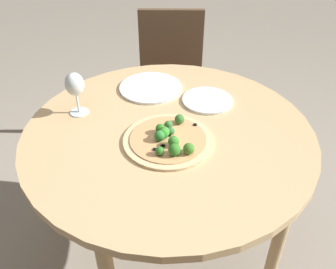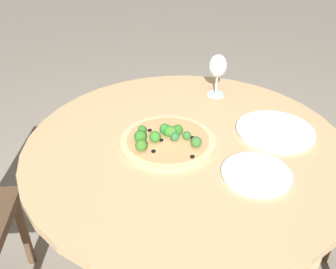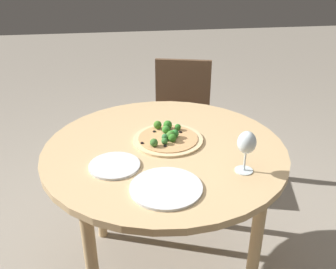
{
  "view_description": "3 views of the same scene",
  "coord_description": "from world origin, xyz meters",
  "px_view_note": "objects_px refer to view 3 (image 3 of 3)",
  "views": [
    {
      "loc": [
        -1.01,
        0.38,
        1.56
      ],
      "look_at": [
        -0.06,
        0.02,
        0.78
      ],
      "focal_mm": 40.0,
      "sensor_mm": 36.0,
      "label": 1
    },
    {
      "loc": [
        -0.38,
        -0.93,
        1.44
      ],
      "look_at": [
        -0.06,
        0.02,
        0.78
      ],
      "focal_mm": 40.0,
      "sensor_mm": 36.0,
      "label": 2
    },
    {
      "loc": [
        1.41,
        -0.18,
        1.54
      ],
      "look_at": [
        -0.06,
        0.02,
        0.78
      ],
      "focal_mm": 40.0,
      "sensor_mm": 36.0,
      "label": 3
    }
  ],
  "objects_px": {
    "wine_glass": "(247,144)",
    "plate_near": "(166,188)",
    "plate_far": "(115,165)",
    "chair": "(181,119)",
    "pizza": "(168,137)"
  },
  "relations": [
    {
      "from": "pizza",
      "to": "plate_far",
      "type": "distance_m",
      "value": 0.31
    },
    {
      "from": "pizza",
      "to": "chair",
      "type": "bearing_deg",
      "value": 165.88
    },
    {
      "from": "chair",
      "to": "wine_glass",
      "type": "distance_m",
      "value": 1.19
    },
    {
      "from": "pizza",
      "to": "wine_glass",
      "type": "relative_size",
      "value": 1.85
    },
    {
      "from": "plate_near",
      "to": "plate_far",
      "type": "relative_size",
      "value": 1.3
    },
    {
      "from": "pizza",
      "to": "plate_near",
      "type": "relative_size",
      "value": 1.19
    },
    {
      "from": "wine_glass",
      "to": "plate_near",
      "type": "xyz_separation_m",
      "value": [
        0.08,
        -0.32,
        -0.11
      ]
    },
    {
      "from": "chair",
      "to": "pizza",
      "type": "height_order",
      "value": "chair"
    },
    {
      "from": "chair",
      "to": "plate_near",
      "type": "height_order",
      "value": "chair"
    },
    {
      "from": "plate_far",
      "to": "pizza",
      "type": "bearing_deg",
      "value": 128.75
    },
    {
      "from": "chair",
      "to": "wine_glass",
      "type": "height_order",
      "value": "wine_glass"
    },
    {
      "from": "chair",
      "to": "plate_near",
      "type": "bearing_deg",
      "value": -87.96
    },
    {
      "from": "wine_glass",
      "to": "plate_near",
      "type": "bearing_deg",
      "value": -76.39
    },
    {
      "from": "wine_glass",
      "to": "plate_far",
      "type": "xyz_separation_m",
      "value": [
        -0.1,
        -0.5,
        -0.11
      ]
    },
    {
      "from": "chair",
      "to": "pizza",
      "type": "xyz_separation_m",
      "value": [
        0.82,
        -0.21,
        0.3
      ]
    }
  ]
}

